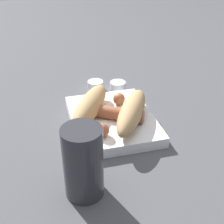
{
  "coord_description": "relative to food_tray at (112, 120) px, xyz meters",
  "views": [
    {
      "loc": [
        -0.6,
        0.16,
        0.42
      ],
      "look_at": [
        0.0,
        0.0,
        0.03
      ],
      "focal_mm": 50.0,
      "sensor_mm": 36.0,
      "label": 1
    }
  ],
  "objects": [
    {
      "name": "bread_roll",
      "position": [
        -0.01,
        0.01,
        0.04
      ],
      "size": [
        0.24,
        0.23,
        0.05
      ],
      "color": "tan",
      "rests_on": "food_tray"
    },
    {
      "name": "pickled_veggies",
      "position": [
        -0.07,
        0.05,
        0.01
      ],
      "size": [
        0.07,
        0.06,
        0.0
      ],
      "color": "orange",
      "rests_on": "food_tray"
    },
    {
      "name": "ground_plane",
      "position": [
        0.0,
        0.0,
        -0.01
      ],
      "size": [
        3.0,
        3.0,
        0.0
      ],
      "primitive_type": "plane",
      "color": "#4C4C51"
    },
    {
      "name": "condiment_cup_far",
      "position": [
        0.19,
        -0.0,
        -0.0
      ],
      "size": [
        0.05,
        0.05,
        0.03
      ],
      "color": "silver",
      "rests_on": "ground_plane"
    },
    {
      "name": "food_tray",
      "position": [
        0.0,
        0.0,
        0.0
      ],
      "size": [
        0.24,
        0.19,
        0.02
      ],
      "color": "white",
      "rests_on": "ground_plane"
    },
    {
      "name": "condiment_cup_near",
      "position": [
        0.17,
        -0.06,
        -0.0
      ],
      "size": [
        0.05,
        0.05,
        0.03
      ],
      "color": "silver",
      "rests_on": "ground_plane"
    },
    {
      "name": "sausage",
      "position": [
        -0.01,
        0.0,
        0.03
      ],
      "size": [
        0.15,
        0.14,
        0.03
      ],
      "color": "#9E5638",
      "rests_on": "food_tray"
    },
    {
      "name": "drink_glass",
      "position": [
        -0.2,
        0.1,
        0.06
      ],
      "size": [
        0.07,
        0.07,
        0.14
      ],
      "color": "#333338",
      "rests_on": "ground_plane"
    }
  ]
}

